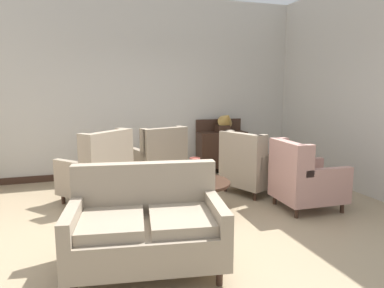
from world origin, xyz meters
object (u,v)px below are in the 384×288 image
(armchair_back_corner, at_px, (99,172))
(armchair_far_left, at_px, (158,161))
(porcelain_vase, at_px, (195,171))
(armchair_near_window, at_px, (304,180))
(gramophone, at_px, (226,121))
(armchair_beside_settee, at_px, (250,167))
(coffee_table, at_px, (197,187))
(sideboard, at_px, (222,149))
(settee, at_px, (147,227))

(armchair_back_corner, relative_size, armchair_far_left, 1.09)
(porcelain_vase, bearing_deg, armchair_far_left, 96.61)
(porcelain_vase, bearing_deg, armchair_near_window, -11.91)
(gramophone, bearing_deg, armchair_beside_settee, -97.27)
(porcelain_vase, bearing_deg, gramophone, 56.84)
(coffee_table, bearing_deg, armchair_near_window, -10.74)
(armchair_far_left, xyz_separation_m, sideboard, (1.45, 0.61, 0.03))
(coffee_table, bearing_deg, sideboard, 59.49)
(armchair_back_corner, relative_size, gramophone, 2.43)
(coffee_table, distance_m, gramophone, 2.53)
(coffee_table, xyz_separation_m, sideboard, (1.26, 2.14, 0.09))
(coffee_table, bearing_deg, porcelain_vase, 112.29)
(armchair_beside_settee, bearing_deg, settee, 110.00)
(settee, bearing_deg, gramophone, 64.92)
(porcelain_vase, distance_m, settee, 1.55)
(armchair_near_window, height_order, sideboard, sideboard)
(porcelain_vase, xyz_separation_m, armchair_near_window, (1.49, -0.31, -0.17))
(armchair_beside_settee, xyz_separation_m, armchair_far_left, (-1.31, 0.89, 0.00))
(settee, distance_m, armchair_near_window, 2.57)
(coffee_table, bearing_deg, settee, -126.80)
(coffee_table, distance_m, porcelain_vase, 0.22)
(armchair_beside_settee, bearing_deg, porcelain_vase, 95.60)
(settee, bearing_deg, porcelain_vase, 63.42)
(sideboard, bearing_deg, armchair_far_left, -157.04)
(coffee_table, xyz_separation_m, armchair_far_left, (-0.19, 1.53, 0.06))
(armchair_near_window, relative_size, sideboard, 0.93)
(armchair_beside_settee, bearing_deg, armchair_back_corner, 60.66)
(armchair_near_window, bearing_deg, gramophone, 6.17)
(armchair_back_corner, xyz_separation_m, gramophone, (2.52, 1.13, 0.58))
(sideboard, height_order, gramophone, gramophone)
(armchair_beside_settee, bearing_deg, gramophone, -29.61)
(armchair_back_corner, xyz_separation_m, armchair_far_left, (1.03, 0.60, -0.02))
(settee, relative_size, armchair_near_window, 1.57)
(settee, relative_size, armchair_far_left, 1.44)
(armchair_near_window, bearing_deg, coffee_table, 81.28)
(settee, distance_m, armchair_back_corner, 2.17)
(armchair_back_corner, xyz_separation_m, sideboard, (2.48, 1.22, 0.01))
(coffee_table, bearing_deg, armchair_far_left, 96.98)
(coffee_table, bearing_deg, gramophone, 57.56)
(armchair_beside_settee, relative_size, armchair_back_corner, 0.89)
(coffee_table, relative_size, sideboard, 0.86)
(armchair_back_corner, distance_m, sideboard, 2.76)
(settee, height_order, armchair_near_window, armchair_near_window)
(porcelain_vase, distance_m, armchair_beside_settee, 1.30)
(armchair_near_window, bearing_deg, armchair_beside_settee, 22.88)
(gramophone, bearing_deg, armchair_far_left, -160.53)
(porcelain_vase, relative_size, settee, 0.21)
(armchair_back_corner, bearing_deg, armchair_beside_settee, 132.25)
(porcelain_vase, xyz_separation_m, sideboard, (1.28, 2.11, -0.12))
(armchair_far_left, bearing_deg, sideboard, -172.75)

